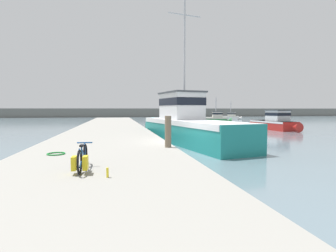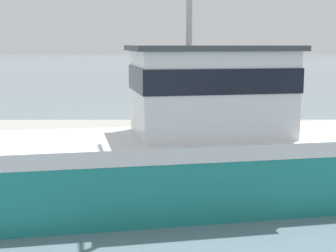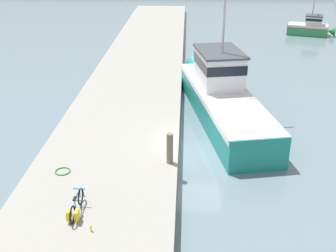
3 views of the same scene
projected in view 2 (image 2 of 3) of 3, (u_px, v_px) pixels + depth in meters
dock_pier at (28, 144)px, 17.49m from camera, size 6.40×80.00×0.73m
fishing_boat_main at (178, 149)px, 11.87m from camera, size 5.06×14.23×11.05m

